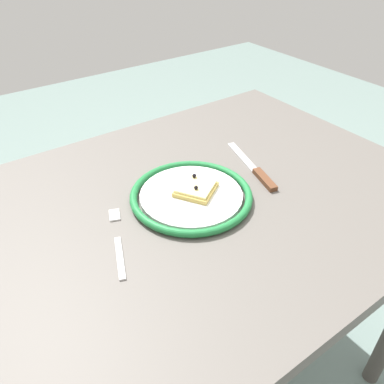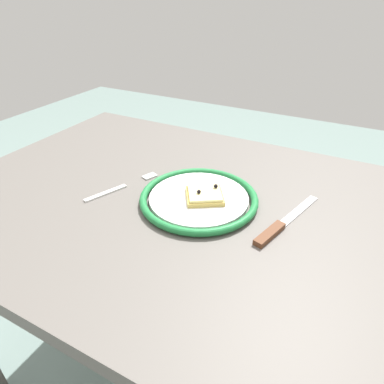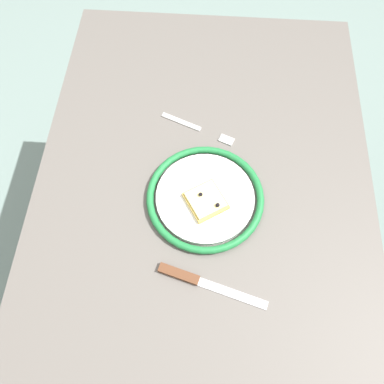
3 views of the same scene
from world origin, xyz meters
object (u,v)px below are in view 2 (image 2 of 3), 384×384
Objects in this scene: knife at (278,227)px; fork at (123,186)px; plate at (199,198)px; pizza_slice_near at (205,195)px; dining_table at (188,229)px.

fork is (-0.39, -0.01, -0.00)m from knife.
knife reaches higher than fork.
pizza_slice_near is at bearing 7.24° from plate.
pizza_slice_near reaches higher than knife.
plate reaches higher than fork.
fork is (-0.17, -0.02, 0.09)m from dining_table.
fork is (-0.21, -0.03, -0.02)m from pizza_slice_near.
dining_table is at bearing 177.50° from knife.
dining_table is 0.12m from pizza_slice_near.
plate is at bearing -172.76° from pizza_slice_near.
knife is 0.39m from fork.
dining_table is 6.15× the size of fork.
pizza_slice_near reaches higher than dining_table.
fork is at bearing -172.01° from dining_table.
pizza_slice_near is at bearing 8.30° from fork.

